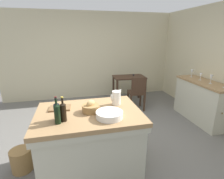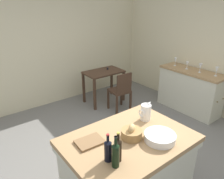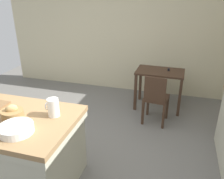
% 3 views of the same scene
% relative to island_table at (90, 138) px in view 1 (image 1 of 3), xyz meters
% --- Properties ---
extents(ground_plane, '(6.76, 6.76, 0.00)m').
position_rel_island_table_xyz_m(ground_plane, '(0.41, 0.63, -0.49)').
color(ground_plane, '#66635E').
extents(wall_back, '(5.32, 0.12, 2.60)m').
position_rel_island_table_xyz_m(wall_back, '(0.41, 3.23, 0.81)').
color(wall_back, beige).
rests_on(wall_back, ground).
extents(island_table, '(1.43, 1.02, 0.91)m').
position_rel_island_table_xyz_m(island_table, '(0.00, 0.00, 0.00)').
color(island_table, '#99754C').
rests_on(island_table, ground).
extents(side_cabinet, '(0.52, 1.39, 0.93)m').
position_rel_island_table_xyz_m(side_cabinet, '(2.67, 0.94, -0.02)').
color(side_cabinet, '#99754C').
rests_on(side_cabinet, ground).
extents(writing_desk, '(0.91, 0.58, 0.83)m').
position_rel_island_table_xyz_m(writing_desk, '(1.43, 2.46, 0.16)').
color(writing_desk, '#3D281C').
rests_on(writing_desk, ground).
extents(wooden_chair, '(0.44, 0.44, 0.91)m').
position_rel_island_table_xyz_m(wooden_chair, '(1.43, 1.83, 0.01)').
color(wooden_chair, '#3D281C').
rests_on(wooden_chair, ground).
extents(pitcher, '(0.17, 0.13, 0.25)m').
position_rel_island_table_xyz_m(pitcher, '(0.44, 0.17, 0.53)').
color(pitcher, silver).
rests_on(pitcher, island_table).
extents(wash_bowl, '(0.35, 0.35, 0.08)m').
position_rel_island_table_xyz_m(wash_bowl, '(0.24, -0.24, 0.46)').
color(wash_bowl, silver).
rests_on(wash_bowl, island_table).
extents(bread_basket, '(0.24, 0.24, 0.17)m').
position_rel_island_table_xyz_m(bread_basket, '(0.03, -0.01, 0.48)').
color(bread_basket, olive).
rests_on(bread_basket, island_table).
extents(cutting_board, '(0.31, 0.24, 0.02)m').
position_rel_island_table_xyz_m(cutting_board, '(-0.39, 0.20, 0.43)').
color(cutting_board, brown).
rests_on(cutting_board, island_table).
extents(wine_bottle_dark, '(0.07, 0.07, 0.32)m').
position_rel_island_table_xyz_m(wine_bottle_dark, '(-0.32, -0.20, 0.55)').
color(wine_bottle_dark, black).
rests_on(wine_bottle_dark, island_table).
extents(wine_bottle_amber, '(0.07, 0.07, 0.30)m').
position_rel_island_table_xyz_m(wine_bottle_amber, '(-0.40, -0.15, 0.54)').
color(wine_bottle_amber, black).
rests_on(wine_bottle_amber, island_table).
extents(wine_bottle_green, '(0.07, 0.07, 0.33)m').
position_rel_island_table_xyz_m(wine_bottle_green, '(-0.39, -0.25, 0.55)').
color(wine_bottle_green, black).
rests_on(wine_bottle_green, island_table).
extents(wine_glass_left, '(0.07, 0.07, 0.19)m').
position_rel_island_table_xyz_m(wine_glass_left, '(2.68, 0.78, 0.57)').
color(wine_glass_left, white).
rests_on(wine_glass_left, side_cabinet).
extents(wine_glass_middle, '(0.07, 0.07, 0.16)m').
position_rel_island_table_xyz_m(wine_glass_middle, '(2.67, 1.08, 0.56)').
color(wine_glass_middle, white).
rests_on(wine_glass_middle, side_cabinet).
extents(wine_glass_right, '(0.07, 0.07, 0.19)m').
position_rel_island_table_xyz_m(wine_glass_right, '(2.68, 1.40, 0.57)').
color(wine_glass_right, white).
rests_on(wine_glass_right, side_cabinet).
extents(wicker_hamper, '(0.30, 0.30, 0.34)m').
position_rel_island_table_xyz_m(wicker_hamper, '(-1.00, 0.15, -0.32)').
color(wicker_hamper, olive).
rests_on(wicker_hamper, ground).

